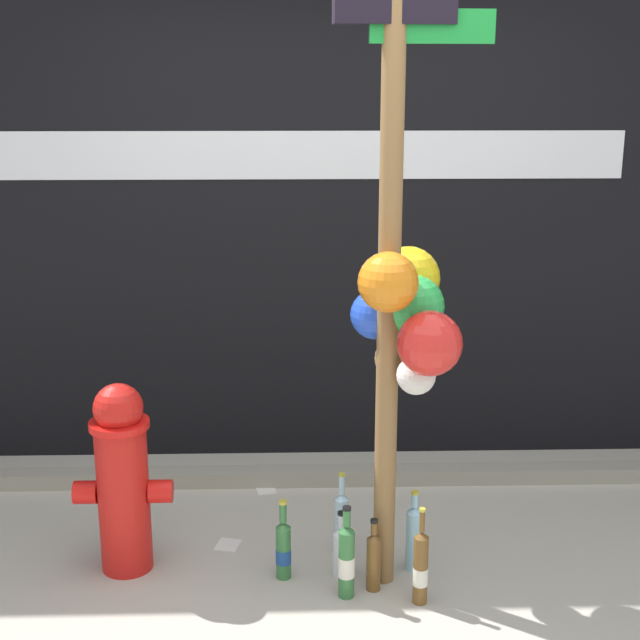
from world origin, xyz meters
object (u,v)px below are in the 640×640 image
at_px(bottle_5, 283,548).
at_px(bottle_0, 414,536).
at_px(bottle_3, 342,549).
at_px(bottle_4, 421,568).
at_px(memorial_post, 402,270).
at_px(bottle_1, 342,520).
at_px(bottle_6, 346,560).
at_px(fire_hydrant, 122,477).
at_px(bottle_2, 374,560).

bearing_deg(bottle_5, bottle_0, 5.23).
bearing_deg(bottle_3, bottle_4, -35.23).
relative_size(memorial_post, bottle_4, 6.23).
xyz_separation_m(bottle_1, bottle_5, (-0.26, -0.22, -0.01)).
bearing_deg(bottle_4, bottle_1, 124.86).
bearing_deg(bottle_1, bottle_6, -89.86).
xyz_separation_m(bottle_0, bottle_3, (-0.31, -0.04, -0.04)).
bearing_deg(fire_hydrant, bottle_3, -5.53).
relative_size(bottle_2, bottle_4, 0.76).
height_order(fire_hydrant, bottle_6, fire_hydrant).
bearing_deg(bottle_5, bottle_4, -20.30).
relative_size(fire_hydrant, bottle_4, 2.01).
height_order(bottle_1, bottle_5, bottle_1).
height_order(bottle_2, bottle_4, bottle_4).
distance_m(memorial_post, bottle_3, 1.23).
xyz_separation_m(bottle_0, bottle_2, (-0.18, -0.15, -0.02)).
height_order(fire_hydrant, bottle_4, fire_hydrant).
distance_m(bottle_3, bottle_4, 0.37).
bearing_deg(fire_hydrant, bottle_2, -11.04).
height_order(bottle_2, bottle_5, bottle_5).
relative_size(memorial_post, bottle_5, 7.34).
relative_size(bottle_2, bottle_6, 0.80).
distance_m(bottle_2, bottle_3, 0.17).
distance_m(bottle_0, bottle_4, 0.25).
bearing_deg(bottle_0, bottle_6, -146.14).
relative_size(bottle_3, bottle_5, 0.83).
bearing_deg(fire_hydrant, bottle_4, -13.96).
height_order(memorial_post, fire_hydrant, memorial_post).
relative_size(bottle_0, bottle_3, 1.24).
xyz_separation_m(fire_hydrant, bottle_6, (0.93, -0.25, -0.26)).
bearing_deg(bottle_5, bottle_6, -30.27).
bearing_deg(bottle_4, bottle_2, 150.71).
bearing_deg(memorial_post, bottle_6, -147.52).
height_order(bottle_1, bottle_4, bottle_4).
distance_m(bottle_4, bottle_6, 0.30).
bearing_deg(bottle_0, bottle_5, -174.77).
bearing_deg(memorial_post, bottle_3, 173.53).
bearing_deg(bottle_2, bottle_4, -29.29).
height_order(fire_hydrant, bottle_2, fire_hydrant).
height_order(bottle_1, bottle_3, bottle_1).
distance_m(bottle_3, bottle_6, 0.17).
relative_size(bottle_2, bottle_3, 1.08).
bearing_deg(bottle_6, bottle_2, 22.21).
bearing_deg(bottle_5, fire_hydrant, 171.50).
relative_size(memorial_post, bottle_2, 8.16).
xyz_separation_m(bottle_2, bottle_4, (0.18, -0.10, 0.02)).
relative_size(bottle_4, bottle_6, 1.04).
bearing_deg(bottle_1, memorial_post, -47.34).
distance_m(memorial_post, bottle_1, 1.22).
bearing_deg(bottle_6, memorial_post, 32.48).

